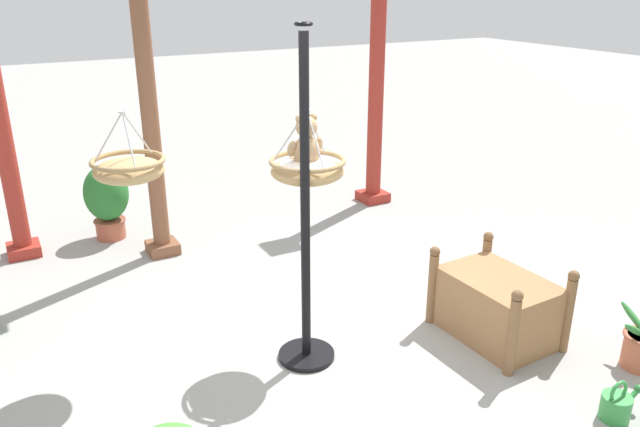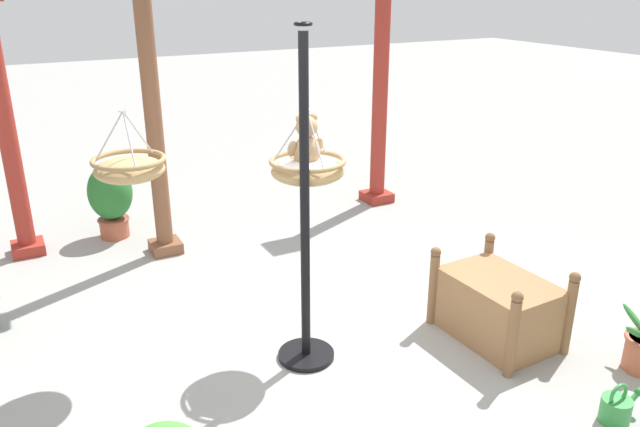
{
  "view_description": "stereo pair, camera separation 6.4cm",
  "coord_description": "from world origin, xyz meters",
  "px_view_note": "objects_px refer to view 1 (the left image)",
  "views": [
    {
      "loc": [
        -2.11,
        -3.74,
        2.81
      ],
      "look_at": [
        -0.02,
        0.09,
        1.14
      ],
      "focal_mm": 34.9,
      "sensor_mm": 36.0,
      "label": 1
    },
    {
      "loc": [
        -2.06,
        -3.77,
        2.81
      ],
      "look_at": [
        -0.02,
        0.09,
        1.14
      ],
      "focal_mm": 34.9,
      "sensor_mm": 36.0,
      "label": 2
    }
  ],
  "objects_px": {
    "hanging_basket_with_teddy": "(307,169)",
    "greenhouse_pillar_left": "(376,95)",
    "greenhouse_pillar_right": "(3,137)",
    "display_pole_central": "(306,266)",
    "potted_plant_bushy_green": "(107,199)",
    "greenhouse_pillar_far_back": "(150,120)",
    "watering_can": "(617,406)",
    "wooden_planter_box": "(497,305)",
    "teddy_bear": "(306,145)",
    "hanging_basket_left_high": "(129,169)"
  },
  "relations": [
    {
      "from": "hanging_basket_with_teddy",
      "to": "greenhouse_pillar_left",
      "type": "bearing_deg",
      "value": 48.02
    },
    {
      "from": "greenhouse_pillar_far_back",
      "to": "wooden_planter_box",
      "type": "relative_size",
      "value": 3.01
    },
    {
      "from": "hanging_basket_left_high",
      "to": "potted_plant_bushy_green",
      "type": "distance_m",
      "value": 2.74
    },
    {
      "from": "hanging_basket_left_high",
      "to": "greenhouse_pillar_far_back",
      "type": "bearing_deg",
      "value": 71.51
    },
    {
      "from": "greenhouse_pillar_right",
      "to": "wooden_planter_box",
      "type": "distance_m",
      "value": 5.01
    },
    {
      "from": "teddy_bear",
      "to": "greenhouse_pillar_right",
      "type": "distance_m",
      "value": 3.49
    },
    {
      "from": "wooden_planter_box",
      "to": "hanging_basket_with_teddy",
      "type": "bearing_deg",
      "value": 152.4
    },
    {
      "from": "greenhouse_pillar_left",
      "to": "potted_plant_bushy_green",
      "type": "height_order",
      "value": "greenhouse_pillar_left"
    },
    {
      "from": "hanging_basket_with_teddy",
      "to": "greenhouse_pillar_right",
      "type": "distance_m",
      "value": 3.5
    },
    {
      "from": "potted_plant_bushy_green",
      "to": "display_pole_central",
      "type": "bearing_deg",
      "value": -74.97
    },
    {
      "from": "greenhouse_pillar_left",
      "to": "hanging_basket_left_high",
      "type": "bearing_deg",
      "value": -148.67
    },
    {
      "from": "hanging_basket_with_teddy",
      "to": "greenhouse_pillar_left",
      "type": "height_order",
      "value": "greenhouse_pillar_left"
    },
    {
      "from": "hanging_basket_with_teddy",
      "to": "teddy_bear",
      "type": "relative_size",
      "value": 1.39
    },
    {
      "from": "display_pole_central",
      "to": "wooden_planter_box",
      "type": "distance_m",
      "value": 1.67
    },
    {
      "from": "hanging_basket_with_teddy",
      "to": "potted_plant_bushy_green",
      "type": "relative_size",
      "value": 0.67
    },
    {
      "from": "teddy_bear",
      "to": "potted_plant_bushy_green",
      "type": "bearing_deg",
      "value": 109.02
    },
    {
      "from": "teddy_bear",
      "to": "hanging_basket_with_teddy",
      "type": "bearing_deg",
      "value": -90.0
    },
    {
      "from": "hanging_basket_with_teddy",
      "to": "greenhouse_pillar_right",
      "type": "height_order",
      "value": "greenhouse_pillar_right"
    },
    {
      "from": "hanging_basket_with_teddy",
      "to": "greenhouse_pillar_left",
      "type": "relative_size",
      "value": 0.2
    },
    {
      "from": "hanging_basket_left_high",
      "to": "greenhouse_pillar_far_back",
      "type": "height_order",
      "value": "greenhouse_pillar_far_back"
    },
    {
      "from": "display_pole_central",
      "to": "potted_plant_bushy_green",
      "type": "height_order",
      "value": "display_pole_central"
    },
    {
      "from": "greenhouse_pillar_far_back",
      "to": "teddy_bear",
      "type": "bearing_deg",
      "value": -74.91
    },
    {
      "from": "hanging_basket_with_teddy",
      "to": "wooden_planter_box",
      "type": "xyz_separation_m",
      "value": [
        1.37,
        -0.72,
        -1.17
      ]
    },
    {
      "from": "teddy_bear",
      "to": "watering_can",
      "type": "height_order",
      "value": "teddy_bear"
    },
    {
      "from": "greenhouse_pillar_right",
      "to": "watering_can",
      "type": "bearing_deg",
      "value": -55.69
    },
    {
      "from": "teddy_bear",
      "to": "greenhouse_pillar_right",
      "type": "height_order",
      "value": "greenhouse_pillar_right"
    },
    {
      "from": "teddy_bear",
      "to": "hanging_basket_left_high",
      "type": "height_order",
      "value": "hanging_basket_left_high"
    },
    {
      "from": "display_pole_central",
      "to": "greenhouse_pillar_far_back",
      "type": "xyz_separation_m",
      "value": [
        -0.45,
        2.51,
        0.67
      ]
    },
    {
      "from": "greenhouse_pillar_far_back",
      "to": "wooden_planter_box",
      "type": "distance_m",
      "value": 3.76
    },
    {
      "from": "hanging_basket_with_teddy",
      "to": "teddy_bear",
      "type": "xyz_separation_m",
      "value": [
        -0.0,
        0.02,
        0.18
      ]
    },
    {
      "from": "greenhouse_pillar_left",
      "to": "wooden_planter_box",
      "type": "height_order",
      "value": "greenhouse_pillar_left"
    },
    {
      "from": "hanging_basket_left_high",
      "to": "wooden_planter_box",
      "type": "bearing_deg",
      "value": -23.78
    },
    {
      "from": "display_pole_central",
      "to": "watering_can",
      "type": "xyz_separation_m",
      "value": [
        1.5,
        -1.65,
        -0.69
      ]
    },
    {
      "from": "potted_plant_bushy_green",
      "to": "greenhouse_pillar_far_back",
      "type": "bearing_deg",
      "value": -59.58
    },
    {
      "from": "display_pole_central",
      "to": "wooden_planter_box",
      "type": "bearing_deg",
      "value": -17.04
    },
    {
      "from": "watering_can",
      "to": "wooden_planter_box",
      "type": "bearing_deg",
      "value": 89.21
    },
    {
      "from": "display_pole_central",
      "to": "hanging_basket_with_teddy",
      "type": "height_order",
      "value": "display_pole_central"
    },
    {
      "from": "greenhouse_pillar_left",
      "to": "potted_plant_bushy_green",
      "type": "relative_size",
      "value": 3.41
    },
    {
      "from": "greenhouse_pillar_far_back",
      "to": "watering_can",
      "type": "height_order",
      "value": "greenhouse_pillar_far_back"
    },
    {
      "from": "potted_plant_bushy_green",
      "to": "greenhouse_pillar_right",
      "type": "bearing_deg",
      "value": -177.83
    },
    {
      "from": "teddy_bear",
      "to": "wooden_planter_box",
      "type": "relative_size",
      "value": 0.41
    },
    {
      "from": "watering_can",
      "to": "greenhouse_pillar_right",
      "type": "bearing_deg",
      "value": 124.31
    },
    {
      "from": "watering_can",
      "to": "greenhouse_pillar_far_back",
      "type": "bearing_deg",
      "value": 115.21
    },
    {
      "from": "greenhouse_pillar_right",
      "to": "hanging_basket_with_teddy",
      "type": "bearing_deg",
      "value": -56.5
    },
    {
      "from": "hanging_basket_with_teddy",
      "to": "greenhouse_pillar_right",
      "type": "relative_size",
      "value": 0.21
    },
    {
      "from": "display_pole_central",
      "to": "greenhouse_pillar_left",
      "type": "relative_size",
      "value": 0.86
    },
    {
      "from": "watering_can",
      "to": "hanging_basket_left_high",
      "type": "bearing_deg",
      "value": 137.93
    },
    {
      "from": "greenhouse_pillar_far_back",
      "to": "watering_can",
      "type": "relative_size",
      "value": 8.64
    },
    {
      "from": "greenhouse_pillar_far_back",
      "to": "potted_plant_bushy_green",
      "type": "distance_m",
      "value": 1.27
    },
    {
      "from": "hanging_basket_with_teddy",
      "to": "watering_can",
      "type": "bearing_deg",
      "value": -54.49
    }
  ]
}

